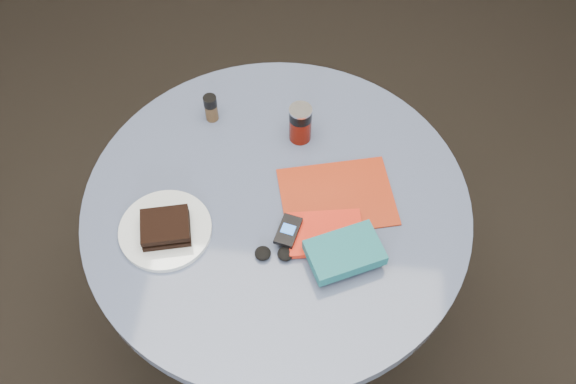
# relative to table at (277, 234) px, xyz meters

# --- Properties ---
(ground) EXTENTS (4.00, 4.00, 0.00)m
(ground) POSITION_rel_table_xyz_m (0.00, 0.00, -0.59)
(ground) COLOR black
(ground) RESTS_ON ground
(table) EXTENTS (1.00, 1.00, 0.75)m
(table) POSITION_rel_table_xyz_m (0.00, 0.00, 0.00)
(table) COLOR black
(table) RESTS_ON ground
(plate) EXTENTS (0.27, 0.27, 0.01)m
(plate) POSITION_rel_table_xyz_m (-0.26, -0.12, 0.17)
(plate) COLOR silver
(plate) RESTS_ON table
(sandwich) EXTENTS (0.14, 0.12, 0.04)m
(sandwich) POSITION_rel_table_xyz_m (-0.26, -0.13, 0.20)
(sandwich) COLOR black
(sandwich) RESTS_ON plate
(soda_can) EXTENTS (0.07, 0.07, 0.12)m
(soda_can) POSITION_rel_table_xyz_m (0.04, 0.22, 0.22)
(soda_can) COLOR #570E04
(soda_can) RESTS_ON table
(pepper_grinder) EXTENTS (0.05, 0.05, 0.08)m
(pepper_grinder) POSITION_rel_table_xyz_m (-0.21, 0.26, 0.21)
(pepper_grinder) COLOR #3F2E1B
(pepper_grinder) RESTS_ON table
(magazine) EXTENTS (0.33, 0.28, 0.01)m
(magazine) POSITION_rel_table_xyz_m (0.15, 0.03, 0.17)
(magazine) COLOR maroon
(magazine) RESTS_ON table
(red_book) EXTENTS (0.20, 0.15, 0.02)m
(red_book) POSITION_rel_table_xyz_m (0.13, -0.09, 0.18)
(red_book) COLOR red
(red_book) RESTS_ON magazine
(novel) EXTENTS (0.21, 0.18, 0.03)m
(novel) POSITION_rel_table_xyz_m (0.18, -0.15, 0.20)
(novel) COLOR #13525C
(novel) RESTS_ON red_book
(mp3_player) EXTENTS (0.07, 0.09, 0.02)m
(mp3_player) POSITION_rel_table_xyz_m (0.04, -0.10, 0.19)
(mp3_player) COLOR black
(mp3_player) RESTS_ON red_book
(headphones) EXTENTS (0.10, 0.05, 0.02)m
(headphones) POSITION_rel_table_xyz_m (0.01, -0.16, 0.17)
(headphones) COLOR black
(headphones) RESTS_ON table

